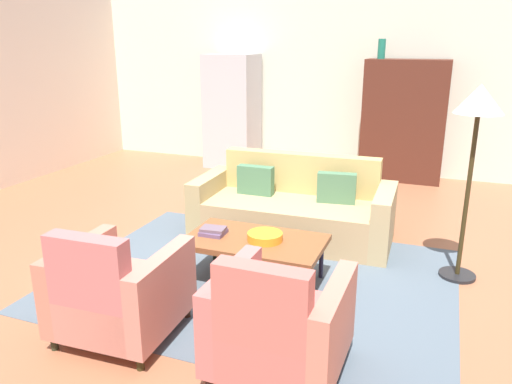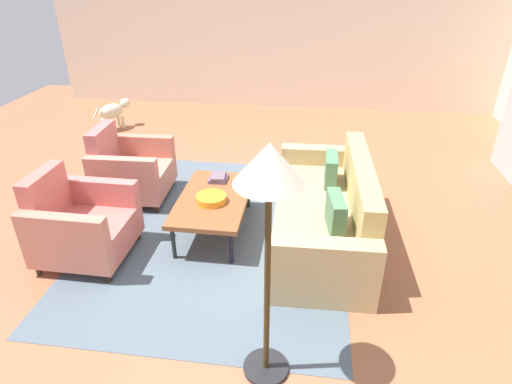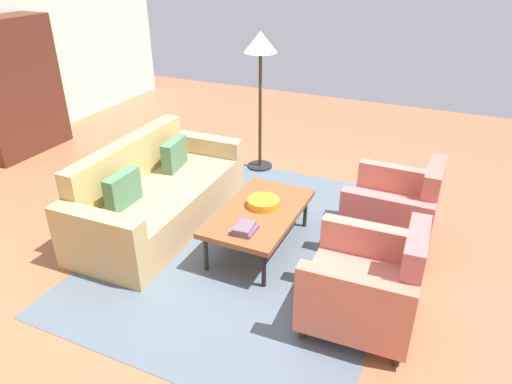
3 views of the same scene
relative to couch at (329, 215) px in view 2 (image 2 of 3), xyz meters
The scene contains 11 objects.
ground_plane 1.07m from the couch, 95.19° to the right, with size 10.62×10.62×0.00m, color #9C5F3F.
wall_left 4.76m from the couch, 167.20° to the right, with size 0.12×8.37×2.80m, color beige.
area_rug 1.17m from the couch, 89.88° to the right, with size 3.40×2.60×0.01m, color #505E6A.
couch is the anchor object (origin of this frame).
coffee_table 1.19m from the couch, 89.89° to the right, with size 1.20×0.70×0.40m.
armchair_left 2.43m from the couch, 104.19° to the right, with size 0.83×0.83×0.88m.
armchair_right 2.43m from the couch, 75.65° to the right, with size 0.81×0.81×0.88m.
fruit_bowl 1.20m from the couch, 85.40° to the right, with size 0.31×0.31×0.07m, color orange.
book_stack 1.28m from the couch, 107.46° to the right, with size 0.23×0.20×0.06m.
floor_lamp 2.09m from the couch, 14.74° to the right, with size 0.40×0.40×1.72m.
dog 4.54m from the couch, 128.56° to the right, with size 0.62×0.46×0.48m.
Camera 2 is at (3.83, 0.79, 2.55)m, focal length 29.97 mm.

